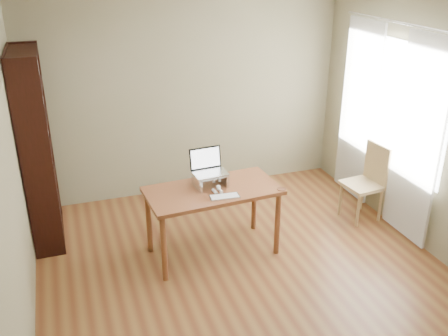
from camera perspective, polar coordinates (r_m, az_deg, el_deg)
The scene contains 10 objects.
room at distance 4.37m, azimuth 3.92°, elevation 1.05°, with size 4.04×4.54×2.64m.
bookshelf at distance 5.60m, azimuth -20.55°, elevation 1.98°, with size 0.30×0.90×2.10m.
curtains at distance 5.96m, azimuth 17.95°, elevation 4.88°, with size 0.03×1.90×2.25m.
desk at distance 5.11m, azimuth -1.29°, elevation -3.44°, with size 1.39×0.76×0.75m.
laptop_stand at distance 5.10m, azimuth -1.58°, elevation -1.20°, with size 0.32×0.25×0.13m.
laptop at distance 5.11m, azimuth -1.80°, elevation 0.18°, with size 0.35×0.30×0.24m.
keyboard at distance 4.89m, azimuth 0.07°, elevation -3.30°, with size 0.30×0.15×0.02m.
coaster at distance 5.09m, azimuth 6.59°, elevation -2.40°, with size 0.09×0.09×0.01m, color brown.
cat at distance 5.14m, azimuth -1.55°, elevation -1.23°, with size 0.24×0.48×0.15m.
chair at distance 6.11m, azimuth 16.13°, elevation -1.30°, with size 0.45×0.45×0.92m.
Camera 1 is at (-1.55, -3.69, 2.99)m, focal length 40.00 mm.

